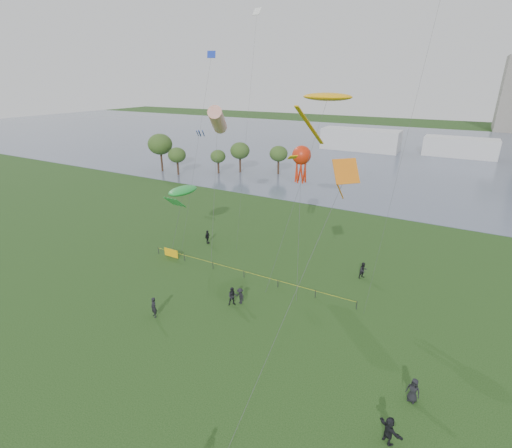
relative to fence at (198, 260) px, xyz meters
The scene contains 19 objects.
ground_plane 16.55m from the fence, 54.82° to the right, with size 400.00×400.00×0.00m, color #173310.
lake 87.00m from the fence, 83.71° to the left, with size 400.00×120.00×0.08m, color slate.
pavilion_left 81.55m from the fence, 91.73° to the left, with size 22.00×8.00×6.00m, color silver.
pavilion_right 87.72m from the fence, 74.43° to the left, with size 18.00×7.00×5.00m, color silver.
trees 44.58m from the fence, 125.43° to the left, with size 28.85×15.14×8.40m.
fence is the anchor object (origin of this frame).
spectator_a 9.20m from the fence, 31.98° to the right, with size 0.89×0.69×1.83m, color black.
spectator_b 9.36m from the fence, 27.66° to the right, with size 1.04×0.60×1.61m, color black.
spectator_c 5.84m from the fence, 114.67° to the left, with size 1.05×0.44×1.78m, color black.
spectator_d 25.51m from the fence, 19.67° to the right, with size 0.86×0.56×1.77m, color black.
spectator_e 26.32m from the fence, 28.17° to the right, with size 1.68×0.54×1.82m, color black.
spectator_f 10.17m from the fence, 74.66° to the right, with size 0.69×0.46×1.90m, color black.
spectator_g 18.21m from the fence, 19.40° to the left, with size 0.87×0.68×1.80m, color black.
kite_stingray 22.08m from the fence, 30.41° to the left, with size 4.92×10.07×18.48m.
kite_windsock 17.53m from the fence, 108.21° to the left, with size 6.70×11.09×16.85m.
kite_creature 8.78m from the fence, 141.21° to the left, with size 2.46×4.71×7.61m.
kite_octopus 16.32m from the fence, 32.42° to the left, with size 4.15×8.45×13.35m.
kite_delta 24.19m from the fence, 25.55° to the right, with size 3.51×11.37×15.33m.
small_kites 26.98m from the fence, 48.20° to the left, with size 23.51×6.37×6.19m.
Camera 1 is at (14.44, -16.13, 19.77)m, focal length 26.00 mm.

